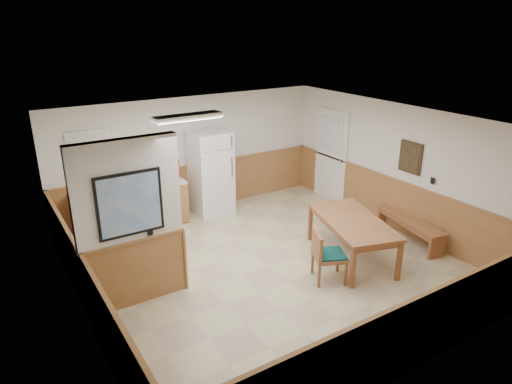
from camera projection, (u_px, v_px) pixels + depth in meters
ground at (269, 266)px, 7.84m from camera, size 6.00×6.00×0.00m
ceiling at (271, 122)px, 6.96m from camera, size 6.00×6.00×0.02m
back_wall at (192, 155)px, 9.77m from camera, size 6.00×0.02×2.50m
right_wall at (397, 168)px, 8.90m from camera, size 0.02×6.00×2.50m
left_wall at (78, 244)px, 5.90m from camera, size 0.02×6.00×2.50m
wainscot_back at (194, 188)px, 10.02m from camera, size 6.00×0.04×1.00m
wainscot_right at (393, 204)px, 9.16m from camera, size 0.04×6.00×1.00m
wainscot_left at (87, 293)px, 6.18m from camera, size 0.04×6.00×1.00m
partition_wall at (130, 226)px, 6.44m from camera, size 1.50×0.20×2.50m
kitchen_counter at (146, 205)px, 9.20m from camera, size 2.20×0.61×1.00m
exterior_door at (331, 155)px, 10.45m from camera, size 0.07×1.02×2.15m
kitchen_window at (90, 156)px, 8.60m from camera, size 0.80×0.04×1.00m
wall_painting at (410, 157)px, 8.54m from camera, size 0.04×0.50×0.60m
fluorescent_fixture at (188, 117)px, 7.61m from camera, size 1.20×0.30×0.09m
refrigerator at (211, 173)px, 9.73m from camera, size 0.82×0.73×1.80m
dining_table at (352, 224)px, 7.86m from camera, size 1.43×2.06×0.75m
dining_bench at (410, 224)px, 8.64m from camera, size 0.66×1.65×0.45m
dining_chair at (324, 252)px, 7.26m from camera, size 0.82×0.71×0.85m
fire_extinguisher at (176, 169)px, 9.28m from camera, size 0.15×0.15×0.50m
soap_bottle at (98, 187)px, 8.59m from camera, size 0.08×0.08×0.23m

